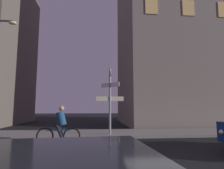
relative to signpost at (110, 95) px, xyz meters
name	(u,v)px	position (x,y,z in m)	size (l,w,h in m)	color
sidewalk_kerb	(130,133)	(1.22, 0.80, -2.13)	(40.00, 2.78, 0.14)	gray
signpost	(110,95)	(0.00, 0.00, 0.00)	(1.47, 1.77, 3.47)	gray
cyclist	(60,127)	(-2.23, -1.85, -1.45)	(1.82, 0.35, 1.61)	black
building_right_block	(193,38)	(8.70, 6.75, 6.07)	(13.84, 8.83, 16.53)	slate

